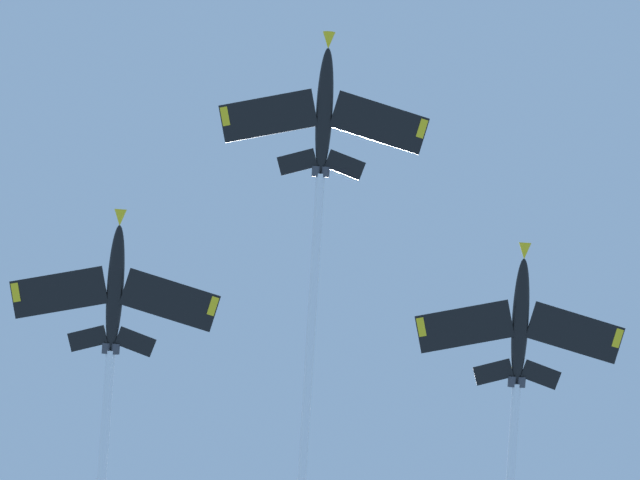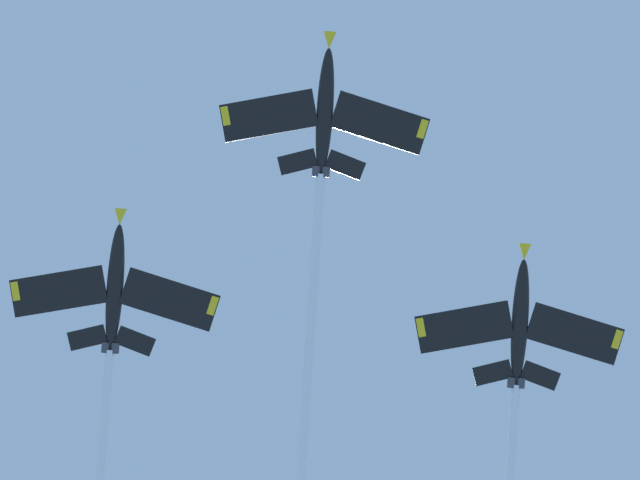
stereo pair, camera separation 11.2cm
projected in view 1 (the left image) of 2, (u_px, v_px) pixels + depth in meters
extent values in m
ellipsoid|color=black|center=(324.00, 111.00, 123.91)|extent=(4.34, 12.07, 3.77)
cone|color=yellow|center=(329.00, 40.00, 123.78)|extent=(1.59, 2.04, 1.50)
ellipsoid|color=black|center=(326.00, 89.00, 124.47)|extent=(1.65, 3.08, 1.45)
cube|color=black|center=(379.00, 123.00, 123.90)|extent=(9.04, 3.66, 0.93)
cube|color=yellow|center=(422.00, 129.00, 124.08)|extent=(0.72, 1.79, 0.48)
cube|color=black|center=(268.00, 116.00, 123.75)|extent=(9.63, 7.30, 0.93)
cube|color=yellow|center=(225.00, 116.00, 123.82)|extent=(1.44, 1.91, 0.48)
cube|color=black|center=(345.00, 165.00, 124.03)|extent=(3.73, 2.08, 0.52)
cube|color=black|center=(297.00, 162.00, 123.97)|extent=(4.01, 3.41, 0.52)
cube|color=yellow|center=(321.00, 162.00, 125.40)|extent=(0.85, 2.88, 3.23)
cylinder|color=#38383D|center=(325.00, 172.00, 123.92)|extent=(1.04, 1.30, 0.99)
cylinder|color=#38383D|center=(316.00, 171.00, 123.91)|extent=(1.04, 1.30, 0.99)
cylinder|color=white|center=(307.00, 392.00, 124.32)|extent=(10.33, 40.15, 9.34)
ellipsoid|color=black|center=(520.00, 321.00, 124.11)|extent=(4.38, 12.07, 3.68)
cone|color=yellow|center=(525.00, 251.00, 123.93)|extent=(1.59, 2.03, 1.49)
ellipsoid|color=black|center=(521.00, 299.00, 124.65)|extent=(1.66, 3.07, 1.43)
cube|color=black|center=(575.00, 333.00, 124.10)|extent=(9.03, 3.64, 0.90)
cube|color=yellow|center=(618.00, 338.00, 124.28)|extent=(0.71, 1.79, 0.47)
cube|color=black|center=(464.00, 326.00, 123.96)|extent=(9.63, 7.33, 0.90)
cube|color=yellow|center=(421.00, 327.00, 124.04)|extent=(1.45, 1.91, 0.47)
cube|color=black|center=(541.00, 375.00, 124.28)|extent=(3.73, 2.07, 0.51)
cube|color=black|center=(493.00, 372.00, 124.22)|extent=(4.01, 3.42, 0.51)
cube|color=yellow|center=(515.00, 369.00, 125.64)|extent=(0.86, 2.86, 3.22)
cylinder|color=#38383D|center=(521.00, 382.00, 124.17)|extent=(1.04, 1.29, 0.98)
cylinder|color=#38383D|center=(512.00, 382.00, 124.16)|extent=(1.04, 1.29, 0.98)
ellipsoid|color=black|center=(115.00, 288.00, 123.98)|extent=(4.22, 12.06, 3.95)
cone|color=yellow|center=(120.00, 218.00, 123.96)|extent=(1.57, 2.04, 1.52)
ellipsoid|color=black|center=(118.00, 266.00, 124.58)|extent=(1.62, 3.08, 1.49)
cube|color=black|center=(170.00, 300.00, 123.97)|extent=(9.07, 3.74, 0.98)
cube|color=yellow|center=(213.00, 306.00, 124.16)|extent=(0.74, 1.80, 0.51)
cube|color=black|center=(59.00, 292.00, 123.80)|extent=(9.64, 7.23, 0.98)
cube|color=yellow|center=(16.00, 292.00, 123.86)|extent=(1.43, 1.91, 0.51)
cube|color=black|center=(135.00, 342.00, 124.04)|extent=(3.75, 2.11, 0.55)
cube|color=black|center=(88.00, 338.00, 123.96)|extent=(4.01, 3.38, 0.55)
cube|color=yellow|center=(114.00, 337.00, 125.40)|extent=(0.83, 2.92, 3.26)
cylinder|color=#38383D|center=(116.00, 349.00, 123.91)|extent=(1.04, 1.30, 1.00)
cylinder|color=#38383D|center=(106.00, 348.00, 123.89)|extent=(1.04, 1.30, 1.00)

